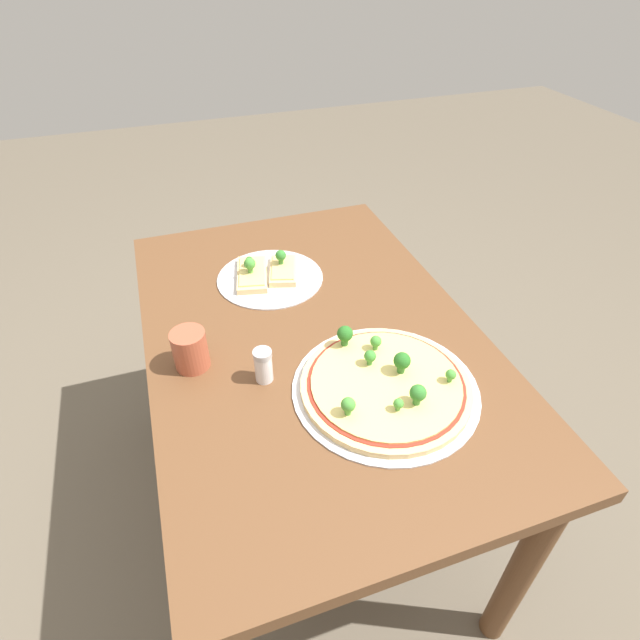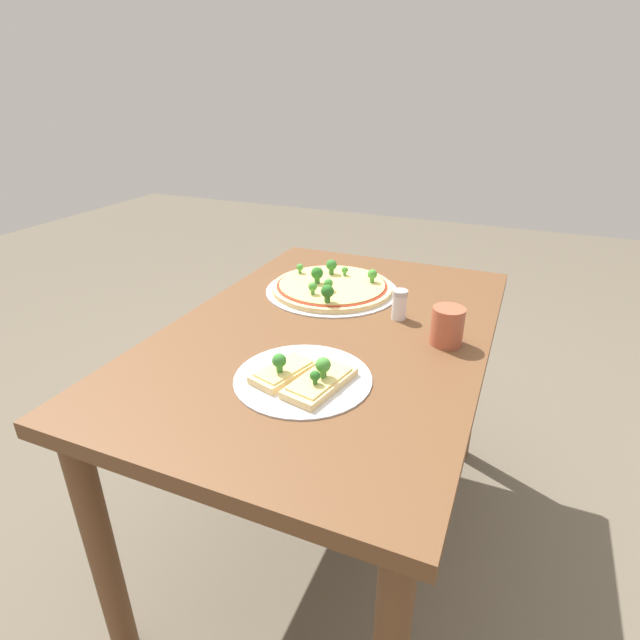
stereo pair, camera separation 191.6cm
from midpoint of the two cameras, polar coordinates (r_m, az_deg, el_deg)
ground_plane at (r=1.40m, az=-20.01°, el=-53.97°), size 8.00×8.00×0.00m
dining_table at (r=0.83m, az=-28.60°, el=-45.07°), size 1.16×0.76×0.70m
pizza_tray_whole at (r=0.83m, az=-21.47°, el=-27.41°), size 0.39×0.39×0.07m
pizza_tray_slice at (r=0.73m, az=-54.30°, el=-55.06°), size 0.29×0.29×0.07m
drinking_cup at (r=0.62m, az=-1.68°, el=-52.51°), size 0.07×0.07×0.09m
condiment_shaker at (r=0.68m, az=-11.37°, el=-40.51°), size 0.04×0.04×0.08m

